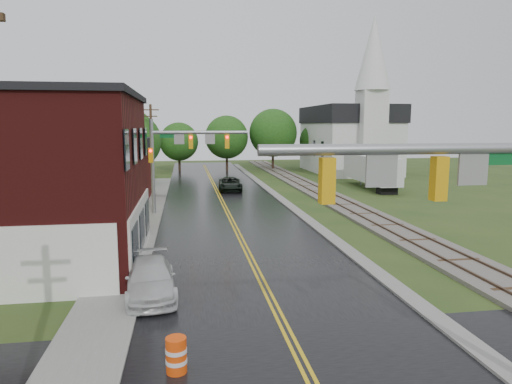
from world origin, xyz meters
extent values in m
cube|color=black|center=(0.00, 30.00, 0.00)|extent=(10.00, 90.00, 0.02)
cube|color=gray|center=(5.40, 35.00, 0.00)|extent=(0.80, 70.00, 0.12)
cube|color=gray|center=(-6.20, 25.00, 0.00)|extent=(2.40, 50.00, 0.12)
cube|color=silver|center=(-5.45, 15.00, 1.50)|extent=(0.10, 9.50, 3.00)
cube|color=tan|center=(-11.00, 26.00, 3.20)|extent=(8.00, 7.00, 6.40)
cube|color=#3F0F0C|center=(-10.00, 35.00, 2.20)|extent=(7.00, 6.00, 4.40)
cube|color=silver|center=(20.00, 55.00, 3.50)|extent=(10.00, 16.00, 7.00)
cube|color=black|center=(20.00, 55.00, 8.20)|extent=(10.40, 16.40, 2.40)
cube|color=silver|center=(20.00, 47.00, 5.50)|extent=(3.20, 3.20, 11.00)
cone|color=silver|center=(20.00, 47.00, 15.50)|extent=(4.40, 4.40, 9.00)
cube|color=#59544C|center=(10.00, 35.00, 0.10)|extent=(3.20, 80.00, 0.20)
cube|color=#4C3828|center=(9.28, 35.00, 0.24)|extent=(0.10, 80.00, 0.12)
cube|color=#4C3828|center=(10.72, 35.00, 0.24)|extent=(0.10, 80.00, 0.12)
cylinder|color=gray|center=(2.00, 2.00, 6.20)|extent=(7.20, 0.26, 0.26)
cube|color=orange|center=(2.72, 2.00, 5.50)|extent=(0.32, 0.30, 1.05)
cube|color=orange|center=(-0.02, 2.00, 5.50)|extent=(0.32, 0.30, 1.05)
cube|color=gray|center=(3.58, 2.00, 5.70)|extent=(0.75, 0.06, 0.75)
cube|color=gray|center=(1.28, 2.00, 5.70)|extent=(0.75, 0.06, 0.75)
cube|color=#0C5926|center=(4.30, 2.00, 5.95)|extent=(1.40, 0.04, 0.30)
cylinder|color=gray|center=(-5.60, 27.00, 3.60)|extent=(0.28, 0.28, 7.20)
cylinder|color=gray|center=(-2.00, 27.00, 6.20)|extent=(7.20, 0.26, 0.26)
cube|color=orange|center=(-2.72, 27.00, 5.50)|extent=(0.32, 0.30, 1.05)
cube|color=orange|center=(0.02, 27.00, 5.50)|extent=(0.32, 0.30, 1.05)
cube|color=gray|center=(-3.58, 27.00, 5.70)|extent=(0.75, 0.06, 0.75)
cube|color=gray|center=(-1.28, 27.00, 5.70)|extent=(0.75, 0.06, 0.75)
cube|color=#0C5926|center=(-4.30, 27.00, 5.95)|extent=(1.40, 0.04, 0.30)
sphere|color=#FF0C0C|center=(-2.72, 26.82, 5.83)|extent=(0.20, 0.20, 0.20)
cylinder|color=#382616|center=(-6.80, 22.00, 4.50)|extent=(0.28, 0.28, 9.00)
cube|color=#382616|center=(-6.80, 22.00, 8.40)|extent=(1.80, 0.12, 0.12)
cube|color=#382616|center=(-6.80, 22.00, 7.70)|extent=(1.40, 0.12, 0.12)
cylinder|color=#382616|center=(-6.80, 44.00, 4.50)|extent=(0.28, 0.28, 9.00)
cube|color=#382616|center=(-6.80, 44.00, 8.40)|extent=(1.80, 0.12, 0.12)
cube|color=#382616|center=(-6.80, 44.00, 7.70)|extent=(1.40, 0.12, 0.12)
cylinder|color=black|center=(-18.00, 32.00, 1.71)|extent=(0.36, 0.36, 3.42)
sphere|color=#1F4413|center=(-17.40, 31.60, 5.23)|extent=(5.32, 5.32, 5.32)
cylinder|color=black|center=(-14.00, 40.00, 1.35)|extent=(0.36, 0.36, 2.70)
sphere|color=#1F4413|center=(-14.00, 40.00, 4.65)|extent=(6.00, 6.00, 6.00)
sphere|color=#1F4413|center=(-13.40, 39.60, 4.12)|extent=(4.20, 4.20, 4.20)
cylinder|color=black|center=(-9.00, 46.00, 1.44)|extent=(0.36, 0.36, 2.88)
sphere|color=#1F4413|center=(-9.00, 46.00, 4.96)|extent=(6.40, 6.40, 6.40)
sphere|color=#1F4413|center=(-8.40, 45.60, 4.40)|extent=(4.48, 4.48, 4.48)
imported|color=black|center=(1.38, 38.64, 0.69)|extent=(2.54, 5.07, 1.38)
imported|color=silver|center=(-4.65, 10.00, 0.68)|extent=(2.35, 4.87, 1.37)
cube|color=black|center=(16.45, 34.10, 0.40)|extent=(1.79, 1.23, 0.80)
cylinder|color=gray|center=(16.45, 40.90, 0.40)|extent=(0.16, 0.16, 0.80)
cube|color=silver|center=(16.45, 38.18, 2.16)|extent=(2.53, 10.91, 2.72)
cylinder|color=#EA430A|center=(-3.54, 4.00, 0.51)|extent=(0.61, 0.61, 1.02)
camera|label=1|loc=(-3.19, -7.88, 6.75)|focal=32.00mm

